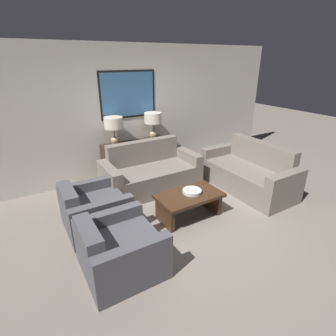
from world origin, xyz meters
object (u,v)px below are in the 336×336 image
Objects in this scene: table_lamp_left at (114,125)px; table_lamp_right at (153,120)px; armchair_near_back_wall at (94,211)px; couch_by_back_wall at (151,174)px; console_table at (136,159)px; couch_by_side at (249,174)px; coffee_table at (189,200)px; armchair_near_camera at (119,251)px; decorative_bowl at (192,191)px.

table_lamp_left is 0.86m from table_lamp_right.
table_lamp_left reaches higher than armchair_near_back_wall.
couch_by_back_wall is (-0.43, -0.66, -0.87)m from table_lamp_right.
couch_by_side is at bearing -45.32° from console_table.
table_lamp_left reaches higher than console_table.
console_table is 0.90m from table_lamp_right.
armchair_near_back_wall is at bearing 159.60° from coffee_table.
table_lamp_right is at bearing 53.75° from armchair_near_camera.
couch_by_side is (2.05, -1.64, -0.87)m from table_lamp_left.
table_lamp_left is at bearing 69.57° from armchair_near_camera.
armchair_near_camera is at bearing -127.48° from couch_by_back_wall.
console_table is 2.72m from armchair_near_camera.
armchair_near_back_wall is at bearing 90.00° from armchair_near_camera.
console_table is at bearing 91.78° from coffee_table.
console_table is at bearing 45.91° from armchair_near_back_wall.
table_lamp_right reaches higher than decorative_bowl.
table_lamp_left is 2.77m from couch_by_side.
coffee_table is at bearing -20.40° from armchair_near_back_wall.
coffee_table is 1.47m from armchair_near_camera.
coffee_table is 1.14× the size of armchair_near_camera.
armchair_near_camera is (0.00, -1.02, 0.00)m from armchair_near_back_wall.
couch_by_back_wall is at bearing -90.00° from console_table.
couch_by_side is 2.03× the size of armchair_near_back_wall.
couch_by_side is 3.03m from armchair_near_camera.
decorative_bowl is (0.13, -1.85, 0.04)m from console_table.
console_table is 1.89m from armchair_near_back_wall.
armchair_near_back_wall reaches higher than decorative_bowl.
table_lamp_right is 2.01m from decorative_bowl.
decorative_bowl is 0.34× the size of armchair_near_camera.
table_lamp_left reaches higher than decorative_bowl.
armchair_near_camera is at bearing -118.93° from console_table.
table_lamp_right is 3.08m from armchair_near_camera.
table_lamp_left is at bearing 180.00° from console_table.
table_lamp_right is (0.43, 0.00, 0.79)m from console_table.
coffee_table is at bearing -171.87° from couch_by_side.
table_lamp_left is at bearing 180.00° from table_lamp_right.
coffee_table is at bearing -87.23° from couch_by_back_wall.
decorative_bowl is at bearing -86.11° from console_table.
couch_by_back_wall is at bearing 96.07° from decorative_bowl.
table_lamp_right is 2.10m from coffee_table.
couch_by_side is at bearing 8.13° from coffee_table.
armchair_near_back_wall is (-1.74, -1.36, -0.90)m from table_lamp_right.
decorative_bowl is (0.13, -1.18, 0.12)m from couch_by_back_wall.
armchair_near_camera is at bearing -159.60° from coffee_table.
decorative_bowl is 0.34× the size of armchair_near_back_wall.
couch_by_back_wall is 2.03× the size of armchair_near_back_wall.
couch_by_back_wall is 1.49m from armchair_near_back_wall.
table_lamp_right is 1.85× the size of decorative_bowl.
table_lamp_left is 1.85m from armchair_near_back_wall.
couch_by_side reaches higher than coffee_table.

